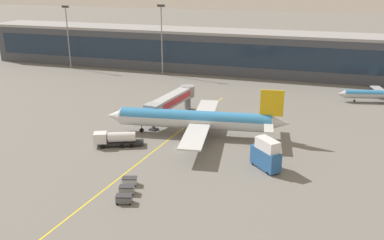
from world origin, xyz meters
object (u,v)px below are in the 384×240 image
at_px(baggage_cart_1, 127,190).
at_px(baggage_cart_2, 130,181).
at_px(fuel_tanker, 115,139).
at_px(baggage_cart_0, 124,199).
at_px(main_airliner, 196,120).
at_px(catering_lift, 266,154).

distance_m(baggage_cart_1, baggage_cart_2, 3.20).
height_order(baggage_cart_1, baggage_cart_2, same).
height_order(fuel_tanker, baggage_cart_1, fuel_tanker).
height_order(fuel_tanker, baggage_cart_0, fuel_tanker).
bearing_deg(baggage_cart_2, baggage_cart_0, -73.44).
distance_m(fuel_tanker, baggage_cart_0, 25.15).
distance_m(fuel_tanker, baggage_cart_1, 22.05).
bearing_deg(fuel_tanker, baggage_cart_0, -60.10).
xyz_separation_m(main_airliner, baggage_cart_1, (-3.54, -30.12, -3.18)).
height_order(main_airliner, baggage_cart_2, main_airliner).
xyz_separation_m(catering_lift, baggage_cart_1, (-21.67, -16.92, -2.28)).
height_order(baggage_cart_0, baggage_cart_2, same).
bearing_deg(baggage_cart_2, catering_lift, 31.52).
height_order(main_airliner, catering_lift, main_airliner).
bearing_deg(baggage_cart_0, baggage_cart_1, 106.56).
relative_size(baggage_cart_0, baggage_cart_1, 1.00).
distance_m(catering_lift, baggage_cart_1, 27.58).
bearing_deg(fuel_tanker, baggage_cart_2, -55.63).
bearing_deg(baggage_cart_1, baggage_cart_2, 106.56).
distance_m(fuel_tanker, baggage_cart_2, 18.99).
distance_m(main_airliner, baggage_cart_1, 30.50).
relative_size(fuel_tanker, baggage_cart_0, 3.67).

